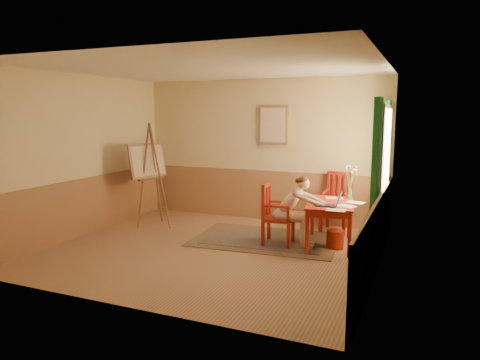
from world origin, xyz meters
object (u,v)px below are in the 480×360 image
at_px(chair_back, 337,202).
at_px(figure, 294,208).
at_px(easel, 149,165).
at_px(table, 330,208).
at_px(chair_left, 275,214).
at_px(laptop, 331,203).

distance_m(chair_back, figure, 1.34).
bearing_deg(easel, chair_back, 15.61).
xyz_separation_m(table, chair_back, (-0.07, 0.99, -0.10)).
relative_size(table, easel, 0.66).
distance_m(table, chair_left, 0.88).
height_order(chair_left, chair_back, chair_back).
height_order(table, chair_left, chair_left).
distance_m(laptop, easel, 3.58).
height_order(laptop, easel, easel).
xyz_separation_m(table, figure, (-0.53, -0.26, 0.01)).
xyz_separation_m(chair_left, easel, (-2.64, 0.32, 0.66)).
distance_m(chair_left, chair_back, 1.48).
xyz_separation_m(table, easel, (-3.47, 0.05, 0.53)).
xyz_separation_m(table, laptop, (0.07, -0.31, 0.14)).
height_order(table, chair_back, chair_back).
relative_size(figure, laptop, 3.04).
relative_size(chair_left, figure, 0.88).
bearing_deg(table, easel, 179.23).
relative_size(chair_back, figure, 0.93).
height_order(chair_left, laptop, chair_left).
relative_size(chair_back, laptop, 2.82).
height_order(chair_left, easel, easel).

